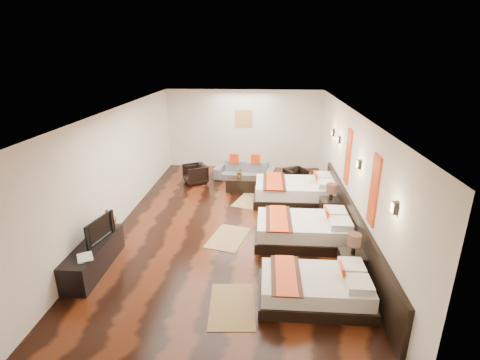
# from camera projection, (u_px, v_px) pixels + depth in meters

# --- Properties ---
(floor) EXTENTS (5.50, 9.50, 0.01)m
(floor) POSITION_uv_depth(u_px,v_px,m) (232.00, 224.00, 8.98)
(floor) COLOR black
(floor) RESTS_ON ground
(ceiling) EXTENTS (5.50, 9.50, 0.01)m
(ceiling) POSITION_uv_depth(u_px,v_px,m) (231.00, 110.00, 8.04)
(ceiling) COLOR white
(ceiling) RESTS_ON floor
(back_wall) EXTENTS (5.50, 0.01, 2.80)m
(back_wall) POSITION_uv_depth(u_px,v_px,m) (244.00, 129.00, 12.97)
(back_wall) COLOR silver
(back_wall) RESTS_ON floor
(left_wall) EXTENTS (0.01, 9.50, 2.80)m
(left_wall) POSITION_uv_depth(u_px,v_px,m) (118.00, 168.00, 8.69)
(left_wall) COLOR silver
(left_wall) RESTS_ON floor
(right_wall) EXTENTS (0.01, 9.50, 2.80)m
(right_wall) POSITION_uv_depth(u_px,v_px,m) (350.00, 173.00, 8.32)
(right_wall) COLOR silver
(right_wall) RESTS_ON floor
(headboard_panel) EXTENTS (0.08, 6.60, 0.90)m
(headboard_panel) POSITION_uv_depth(u_px,v_px,m) (352.00, 226.00, 7.89)
(headboard_panel) COLOR black
(headboard_panel) RESTS_ON floor
(bed_near) EXTENTS (1.89, 1.19, 0.72)m
(bed_near) POSITION_uv_depth(u_px,v_px,m) (316.00, 288.00, 6.14)
(bed_near) COLOR black
(bed_near) RESTS_ON floor
(bed_mid) EXTENTS (2.14, 1.35, 0.82)m
(bed_mid) POSITION_uv_depth(u_px,v_px,m) (304.00, 230.00, 8.08)
(bed_mid) COLOR black
(bed_mid) RESTS_ON floor
(bed_far) EXTENTS (2.35, 1.48, 0.90)m
(bed_far) POSITION_uv_depth(u_px,v_px,m) (297.00, 191.00, 10.22)
(bed_far) COLOR black
(bed_far) RESTS_ON floor
(nightstand_a) EXTENTS (0.46, 0.46, 0.90)m
(nightstand_a) POSITION_uv_depth(u_px,v_px,m) (352.00, 262.00, 6.77)
(nightstand_a) COLOR black
(nightstand_a) RESTS_ON floor
(nightstand_b) EXTENTS (0.48, 0.48, 0.95)m
(nightstand_b) POSITION_uv_depth(u_px,v_px,m) (330.00, 207.00, 9.13)
(nightstand_b) COLOR black
(nightstand_b) RESTS_ON floor
(jute_mat_near) EXTENTS (0.83, 1.25, 0.01)m
(jute_mat_near) POSITION_uv_depth(u_px,v_px,m) (232.00, 306.00, 6.07)
(jute_mat_near) COLOR #96794C
(jute_mat_near) RESTS_ON floor
(jute_mat_mid) EXTENTS (1.02, 1.35, 0.01)m
(jute_mat_mid) POSITION_uv_depth(u_px,v_px,m) (228.00, 238.00, 8.30)
(jute_mat_mid) COLOR #96794C
(jute_mat_mid) RESTS_ON floor
(jute_mat_far) EXTENTS (1.08, 1.37, 0.01)m
(jute_mat_far) POSITION_uv_depth(u_px,v_px,m) (251.00, 200.00, 10.37)
(jute_mat_far) COLOR #96794C
(jute_mat_far) RESTS_ON floor
(tv_console) EXTENTS (0.50, 1.80, 0.55)m
(tv_console) POSITION_uv_depth(u_px,v_px,m) (94.00, 257.00, 7.03)
(tv_console) COLOR black
(tv_console) RESTS_ON floor
(tv) EXTENTS (0.28, 0.85, 0.49)m
(tv) POSITION_uv_depth(u_px,v_px,m) (97.00, 229.00, 7.01)
(tv) COLOR black
(tv) RESTS_ON tv_console
(book) EXTENTS (0.40, 0.43, 0.03)m
(book) POSITION_uv_depth(u_px,v_px,m) (77.00, 259.00, 6.40)
(book) COLOR black
(book) RESTS_ON tv_console
(figurine) EXTENTS (0.44, 0.44, 0.37)m
(figurine) POSITION_uv_depth(u_px,v_px,m) (107.00, 218.00, 7.60)
(figurine) COLOR brown
(figurine) RESTS_ON tv_console
(sofa) EXTENTS (2.05, 1.06, 0.57)m
(sofa) POSITION_uv_depth(u_px,v_px,m) (245.00, 171.00, 12.03)
(sofa) COLOR slate
(sofa) RESTS_ON floor
(armchair_left) EXTENTS (0.93, 0.92, 0.62)m
(armchair_left) POSITION_uv_depth(u_px,v_px,m) (195.00, 174.00, 11.65)
(armchair_left) COLOR black
(armchair_left) RESTS_ON floor
(armchair_right) EXTENTS (0.83, 0.83, 0.56)m
(armchair_right) POSITION_uv_depth(u_px,v_px,m) (295.00, 177.00, 11.48)
(armchair_right) COLOR black
(armchair_right) RESTS_ON floor
(coffee_table) EXTENTS (1.01, 0.51, 0.40)m
(coffee_table) POSITION_uv_depth(u_px,v_px,m) (243.00, 184.00, 11.07)
(coffee_table) COLOR black
(coffee_table) RESTS_ON floor
(table_plant) EXTENTS (0.33, 0.31, 0.30)m
(table_plant) POSITION_uv_depth(u_px,v_px,m) (240.00, 173.00, 11.00)
(table_plant) COLOR #29531B
(table_plant) RESTS_ON coffee_table
(orange_panel_a) EXTENTS (0.04, 0.40, 1.30)m
(orange_panel_a) POSITION_uv_depth(u_px,v_px,m) (374.00, 191.00, 6.44)
(orange_panel_a) COLOR #D86014
(orange_panel_a) RESTS_ON right_wall
(orange_panel_b) EXTENTS (0.04, 0.40, 1.30)m
(orange_panel_b) POSITION_uv_depth(u_px,v_px,m) (348.00, 157.00, 8.51)
(orange_panel_b) COLOR #D86014
(orange_panel_b) RESTS_ON right_wall
(sconce_near) EXTENTS (0.07, 0.12, 0.18)m
(sconce_near) POSITION_uv_depth(u_px,v_px,m) (394.00, 208.00, 5.36)
(sconce_near) COLOR black
(sconce_near) RESTS_ON right_wall
(sconce_mid) EXTENTS (0.07, 0.12, 0.18)m
(sconce_mid) POSITION_uv_depth(u_px,v_px,m) (359.00, 164.00, 7.42)
(sconce_mid) COLOR black
(sconce_mid) RESTS_ON right_wall
(sconce_far) EXTENTS (0.07, 0.12, 0.18)m
(sconce_far) POSITION_uv_depth(u_px,v_px,m) (339.00, 140.00, 9.49)
(sconce_far) COLOR black
(sconce_far) RESTS_ON right_wall
(sconce_lounge) EXTENTS (0.07, 0.12, 0.18)m
(sconce_lounge) POSITION_uv_depth(u_px,v_px,m) (333.00, 133.00, 10.34)
(sconce_lounge) COLOR black
(sconce_lounge) RESTS_ON right_wall
(gold_artwork) EXTENTS (0.60, 0.04, 0.60)m
(gold_artwork) POSITION_uv_depth(u_px,v_px,m) (244.00, 118.00, 12.82)
(gold_artwork) COLOR #AD873F
(gold_artwork) RESTS_ON back_wall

